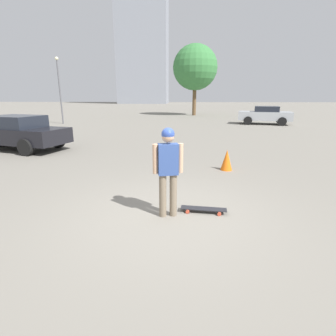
{
  "coord_description": "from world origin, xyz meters",
  "views": [
    {
      "loc": [
        0.32,
        -4.64,
        2.22
      ],
      "look_at": [
        0.0,
        0.0,
        0.95
      ],
      "focal_mm": 28.0,
      "sensor_mm": 36.0,
      "label": 1
    }
  ],
  "objects": [
    {
      "name": "building_block_distant",
      "position": [
        -14.09,
        86.79,
        18.56
      ],
      "size": [
        15.83,
        12.12,
        37.12
      ],
      "color": "gray",
      "rests_on": "ground_plane"
    },
    {
      "name": "tree_distant",
      "position": [
        1.25,
        28.48,
        5.55
      ],
      "size": [
        5.26,
        5.26,
        8.19
      ],
      "color": "brown",
      "rests_on": "ground_plane"
    },
    {
      "name": "ground_plane",
      "position": [
        0.0,
        0.0,
        0.0
      ],
      "size": [
        220.0,
        220.0,
        0.0
      ],
      "primitive_type": "plane",
      "color": "gray"
    },
    {
      "name": "car_parked_near",
      "position": [
        -6.98,
        6.11,
        0.76
      ],
      "size": [
        4.88,
        2.87,
        1.45
      ],
      "rotation": [
        0.0,
        0.0,
        -3.4
      ],
      "color": "black",
      "rests_on": "ground_plane"
    },
    {
      "name": "lamp_post",
      "position": [
        -10.16,
        17.25,
        3.14
      ],
      "size": [
        0.28,
        0.28,
        5.32
      ],
      "color": "#59595E",
      "rests_on": "ground_plane"
    },
    {
      "name": "person",
      "position": [
        0.0,
        0.0,
        1.02
      ],
      "size": [
        0.55,
        0.28,
        1.7
      ],
      "rotation": [
        0.0,
        0.0,
        0.22
      ],
      "color": "#7A6B56",
      "rests_on": "ground_plane"
    },
    {
      "name": "traffic_cone",
      "position": [
        1.6,
        3.39,
        0.32
      ],
      "size": [
        0.36,
        0.36,
        0.64
      ],
      "color": "orange",
      "rests_on": "ground_plane"
    },
    {
      "name": "car_parked_far",
      "position": [
        6.82,
        17.92,
        0.78
      ],
      "size": [
        4.49,
        2.8,
        1.47
      ],
      "rotation": [
        0.0,
        0.0,
        -3.38
      ],
      "color": "#ADB2B7",
      "rests_on": "ground_plane"
    },
    {
      "name": "skateboard",
      "position": [
        0.69,
        0.19,
        0.07
      ],
      "size": [
        0.92,
        0.32,
        0.09
      ],
      "rotation": [
        0.0,
        0.0,
        -3.24
      ],
      "color": "#232328",
      "rests_on": "ground_plane"
    }
  ]
}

